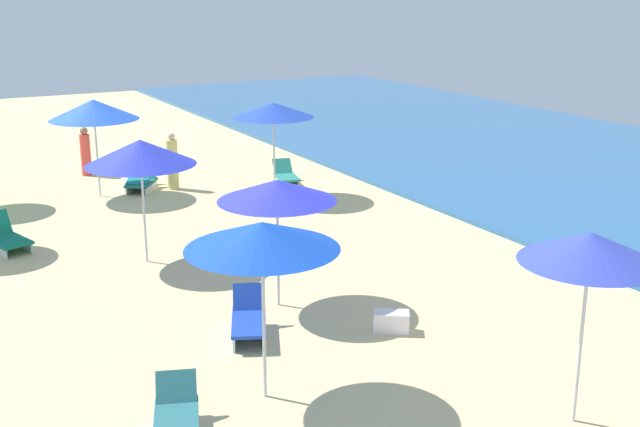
# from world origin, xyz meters

# --- Properties ---
(umbrella_0) EXTENTS (2.28, 2.28, 2.63)m
(umbrella_0) POSITION_xyz_m (-2.07, 7.81, 2.36)
(umbrella_0) COLOR silver
(umbrella_0) RESTS_ON ground_plane
(umbrella_1) EXTENTS (2.21, 2.21, 2.61)m
(umbrella_1) POSITION_xyz_m (-5.62, 12.51, 2.41)
(umbrella_1) COLOR silver
(umbrella_1) RESTS_ON ground_plane
(lounge_chair_1_0) EXTENTS (1.35, 0.82, 0.65)m
(lounge_chair_1_0) POSITION_xyz_m (-6.83, 13.45, 0.24)
(lounge_chair_1_0) COLOR silver
(lounge_chair_1_0) RESTS_ON ground_plane
(umbrella_2) EXTENTS (2.41, 2.41, 2.69)m
(umbrella_2) POSITION_xyz_m (-8.04, 8.29, 2.41)
(umbrella_2) COLOR silver
(umbrella_2) RESTS_ON ground_plane
(lounge_chair_2_0) EXTENTS (1.39, 1.23, 0.67)m
(lounge_chair_2_0) POSITION_xyz_m (-8.10, 9.51, 0.26)
(lounge_chair_2_0) COLOR silver
(lounge_chair_2_0) RESTS_ON ground_plane
(lounge_chair_2_1) EXTENTS (1.53, 1.07, 0.73)m
(lounge_chair_2_1) POSITION_xyz_m (-8.42, 9.50, 0.27)
(lounge_chair_2_1) COLOR silver
(lounge_chair_2_1) RESTS_ON ground_plane
(umbrella_3) EXTENTS (1.81, 1.81, 2.67)m
(umbrella_3) POSITION_xyz_m (6.99, 10.95, 2.46)
(umbrella_3) COLOR silver
(umbrella_3) RESTS_ON ground_plane
(umbrella_4) EXTENTS (2.13, 2.13, 2.36)m
(umbrella_4) POSITION_xyz_m (1.42, 9.23, 2.17)
(umbrella_4) COLOR silver
(umbrella_4) RESTS_ON ground_plane
(lounge_chair_4_0) EXTENTS (1.43, 1.04, 0.73)m
(lounge_chair_4_0) POSITION_xyz_m (2.39, 8.21, 0.27)
(lounge_chair_4_0) COLOR silver
(lounge_chair_4_0) RESTS_ON ground_plane
(lounge_chair_5_0) EXTENTS (1.42, 1.00, 0.78)m
(lounge_chair_5_0) POSITION_xyz_m (-4.34, 5.30, 0.27)
(lounge_chair_5_0) COLOR silver
(lounge_chair_5_0) RESTS_ON ground_plane
(umbrella_7) EXTENTS (2.14, 2.14, 2.61)m
(umbrella_7) POSITION_xyz_m (4.39, 7.58, 2.41)
(umbrella_7) COLOR silver
(umbrella_7) RESTS_ON ground_plane
(lounge_chair_7_0) EXTENTS (1.40, 0.96, 0.64)m
(lounge_chair_7_0) POSITION_xyz_m (4.73, 6.15, 0.25)
(lounge_chair_7_0) COLOR silver
(lounge_chair_7_0) RESTS_ON ground_plane
(beachgoer_2) EXTENTS (0.45, 0.45, 1.63)m
(beachgoer_2) POSITION_xyz_m (-7.84, 10.34, 0.76)
(beachgoer_2) COLOR #F1D774
(beachgoer_2) RESTS_ON ground_plane
(beachgoer_3) EXTENTS (0.43, 0.43, 1.49)m
(beachgoer_3) POSITION_xyz_m (-10.75, 8.56, 0.71)
(beachgoer_3) COLOR #F64A3F
(beachgoer_3) RESTS_ON ground_plane
(cooler_box_0) EXTENTS (0.60, 0.68, 0.35)m
(cooler_box_0) POSITION_xyz_m (3.39, 10.39, 0.18)
(cooler_box_0) COLOR white
(cooler_box_0) RESTS_ON ground_plane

